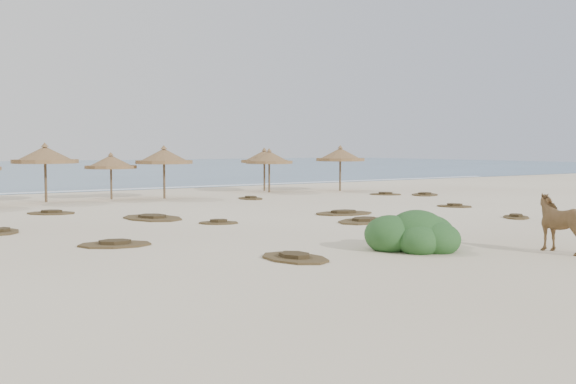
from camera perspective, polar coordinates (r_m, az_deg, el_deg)
ground at (r=22.32m, az=9.16°, el=-3.40°), size 160.00×160.00×0.00m
ocean at (r=92.60m, az=-23.92°, el=1.89°), size 200.00×100.00×0.01m
foam_line at (r=44.99m, az=-13.75°, el=0.25°), size 70.00×0.60×0.01m
palapa_1 at (r=35.50m, az=-20.79°, el=3.03°), size 3.47×3.47×3.11m
palapa_2 at (r=36.31m, az=-10.97°, el=3.07°), size 4.10×4.10×2.98m
palapa_3 at (r=36.36m, az=-15.47°, el=2.53°), size 3.64×3.64×2.60m
palapa_4 at (r=41.92m, az=-2.12°, el=3.11°), size 3.68×3.68×2.84m
palapa_5 at (r=40.62m, az=-1.69°, el=3.03°), size 3.52×3.52×2.80m
palapa_6 at (r=42.08m, az=4.67°, el=3.27°), size 3.76×3.76×3.01m
horse at (r=18.95m, az=23.55°, el=-2.60°), size 0.92×1.90×1.58m
bush at (r=18.35m, az=11.32°, el=-3.70°), size 2.87×2.52×1.28m
scrub_0 at (r=19.36m, az=-15.14°, el=-4.47°), size 2.47×2.05×0.16m
scrub_1 at (r=26.22m, az=-11.96°, el=-2.23°), size 2.59×3.36×0.16m
scrub_2 at (r=24.17m, az=-6.19°, el=-2.69°), size 1.77×1.59×0.16m
scrub_3 at (r=27.56m, az=4.98°, el=-1.86°), size 2.86×2.14×0.16m
scrub_4 at (r=31.76m, az=14.57°, el=-1.20°), size 1.80×2.00×0.16m
scrub_5 at (r=39.12m, az=12.07°, el=-0.20°), size 2.83×2.72×0.16m
scrub_6 at (r=29.36m, az=-20.30°, el=-1.73°), size 2.48×2.32×0.16m
scrub_7 at (r=35.48m, az=-3.35°, el=-0.54°), size 1.41×2.01×0.16m
scrub_8 at (r=23.48m, az=-24.10°, el=-3.21°), size 1.41×1.88×0.16m
scrub_9 at (r=24.77m, az=6.81°, el=-2.53°), size 3.00×2.42×0.16m
scrub_10 at (r=39.00m, az=8.65°, el=-0.17°), size 2.21×2.23×0.16m
scrub_11 at (r=16.45m, az=0.60°, el=-5.82°), size 1.67×2.28×0.16m
scrub_12 at (r=27.54m, az=19.62°, el=-2.08°), size 1.82×1.80×0.16m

